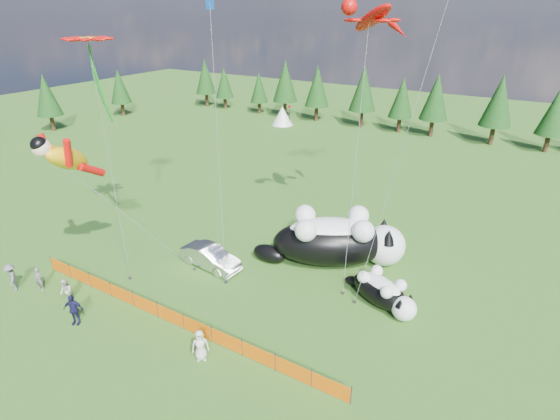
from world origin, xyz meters
The scene contains 16 objects.
ground centered at (0.00, 0.00, 0.00)m, with size 160.00×160.00×0.00m, color #12380A.
safety_fence centered at (0.00, -3.00, 0.50)m, with size 22.06×0.06×1.10m.
tree_line centered at (0.00, 45.00, 4.00)m, with size 90.00×4.00×8.00m, color black, non-canonical shape.
festival_tents centered at (11.00, 40.00, 1.40)m, with size 50.00×3.20×2.80m, color white, non-canonical shape.
cat_large centered at (5.41, 7.87, 1.84)m, with size 9.82×7.18×3.87m.
cat_small centered at (9.77, 4.87, 0.93)m, with size 5.12×3.40×1.95m.
car centered at (-1.84, 2.89, 0.76)m, with size 1.60×4.59×1.51m, color silver.
spectator_a centered at (-9.46, -4.85, 0.80)m, with size 0.59×0.39×1.61m, color #5B5B60.
spectator_b centered at (-6.74, -4.82, 0.83)m, with size 0.81×0.48×1.66m, color beige.
spectator_c centered at (-4.65, -5.79, 0.97)m, with size 1.13×0.58×1.93m, color #17153C.
spectator_d centered at (-10.86, -5.74, 0.95)m, with size 1.22×0.63×1.89m, color #5B5B60.
spectator_e centered at (3.30, -4.26, 0.89)m, with size 0.87×0.56×1.77m, color beige.
superhero_kite centered at (-8.38, -1.85, 8.13)m, with size 8.57×6.66×11.36m.
gecko_kite centered at (5.11, 12.01, 15.78)m, with size 6.92×10.88×17.83m.
flower_kite centered at (-8.85, 1.36, 14.52)m, with size 5.08×4.19×15.13m.
diamond_kite_a centered at (-2.72, 5.57, 15.38)m, with size 3.71×4.45×17.52m.
Camera 1 is at (15.56, -16.88, 16.46)m, focal length 28.00 mm.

